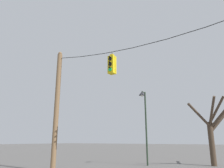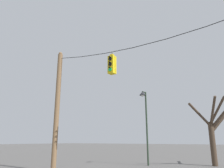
{
  "view_description": "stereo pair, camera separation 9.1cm",
  "coord_description": "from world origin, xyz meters",
  "px_view_note": "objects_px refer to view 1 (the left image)",
  "views": [
    {
      "loc": [
        3.83,
        -8.94,
        1.7
      ],
      "look_at": [
        -2.12,
        0.12,
        4.51
      ],
      "focal_mm": 35.0,
      "sensor_mm": 36.0,
      "label": 1
    },
    {
      "loc": [
        3.91,
        -8.89,
        1.7
      ],
      "look_at": [
        -2.12,
        0.12,
        4.51
      ],
      "focal_mm": 35.0,
      "sensor_mm": 36.0,
      "label": 2
    }
  ],
  "objects_px": {
    "traffic_light_over_intersection": "(112,65)",
    "bare_tree": "(213,130)",
    "street_lamp": "(144,110)",
    "utility_pole_left": "(57,108)"
  },
  "relations": [
    {
      "from": "traffic_light_over_intersection",
      "to": "bare_tree",
      "type": "height_order",
      "value": "traffic_light_over_intersection"
    },
    {
      "from": "traffic_light_over_intersection",
      "to": "street_lamp",
      "type": "bearing_deg",
      "value": 98.58
    },
    {
      "from": "traffic_light_over_intersection",
      "to": "bare_tree",
      "type": "relative_size",
      "value": 0.26
    },
    {
      "from": "street_lamp",
      "to": "bare_tree",
      "type": "bearing_deg",
      "value": 31.59
    },
    {
      "from": "traffic_light_over_intersection",
      "to": "bare_tree",
      "type": "xyz_separation_m",
      "value": [
        3.27,
        8.1,
        -3.12
      ]
    },
    {
      "from": "traffic_light_over_intersection",
      "to": "bare_tree",
      "type": "bearing_deg",
      "value": 68.0
    },
    {
      "from": "traffic_light_over_intersection",
      "to": "street_lamp",
      "type": "xyz_separation_m",
      "value": [
        -0.84,
        5.57,
        -1.71
      ]
    },
    {
      "from": "street_lamp",
      "to": "traffic_light_over_intersection",
      "type": "bearing_deg",
      "value": -81.42
    },
    {
      "from": "utility_pole_left",
      "to": "bare_tree",
      "type": "xyz_separation_m",
      "value": [
        7.26,
        8.09,
        -1.15
      ]
    },
    {
      "from": "street_lamp",
      "to": "bare_tree",
      "type": "distance_m",
      "value": 5.03
    }
  ]
}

